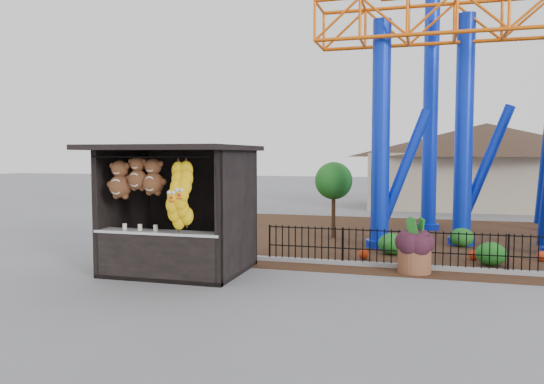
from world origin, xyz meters
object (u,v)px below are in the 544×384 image
(roller_coaster, at_px, (500,46))
(potted_plant, at_px, (414,252))
(prize_booth, at_px, (174,210))
(terracotta_planter, at_px, (414,260))

(roller_coaster, relative_size, potted_plant, 11.12)
(prize_booth, height_order, roller_coaster, roller_coaster)
(roller_coaster, bearing_deg, prize_booth, -137.80)
(terracotta_planter, bearing_deg, prize_booth, -163.18)
(roller_coaster, relative_size, terracotta_planter, 13.63)
(prize_booth, distance_m, roller_coaster, 11.99)
(prize_booth, relative_size, roller_coaster, 0.32)
(terracotta_planter, relative_size, potted_plant, 0.82)
(roller_coaster, distance_m, potted_plant, 8.50)
(prize_booth, height_order, potted_plant, prize_booth)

